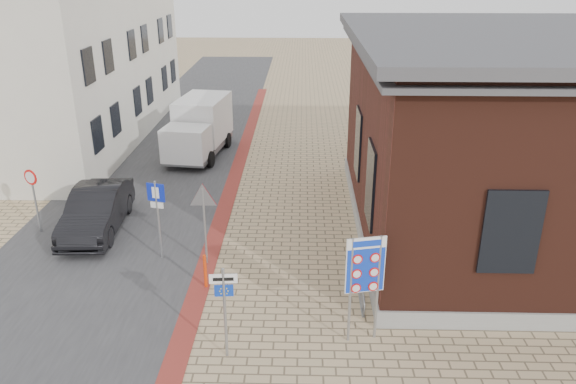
% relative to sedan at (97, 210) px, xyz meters
% --- Properties ---
extents(ground, '(120.00, 120.00, 0.00)m').
position_rel_sedan_xyz_m(ground, '(6.20, -6.46, -0.76)').
color(ground, tan).
rests_on(ground, ground).
extents(road_strip, '(7.00, 60.00, 0.02)m').
position_rel_sedan_xyz_m(road_strip, '(0.70, 8.54, -0.75)').
color(road_strip, '#38383A').
rests_on(road_strip, ground).
extents(curb_strip, '(0.60, 40.00, 0.02)m').
position_rel_sedan_xyz_m(curb_strip, '(4.20, 3.54, -0.75)').
color(curb_strip, maroon).
rests_on(curb_strip, ground).
extents(brick_building, '(13.00, 13.00, 6.80)m').
position_rel_sedan_xyz_m(brick_building, '(15.19, 0.53, 2.72)').
color(brick_building, gray).
rests_on(brick_building, ground).
extents(townhouse_near, '(7.40, 6.40, 8.30)m').
position_rel_sedan_xyz_m(townhouse_near, '(-4.79, 5.54, 3.40)').
color(townhouse_near, silver).
rests_on(townhouse_near, ground).
extents(townhouse_mid, '(7.40, 6.40, 9.10)m').
position_rel_sedan_xyz_m(townhouse_mid, '(-4.79, 11.54, 3.80)').
color(townhouse_mid, silver).
rests_on(townhouse_mid, ground).
extents(townhouse_far, '(7.40, 6.40, 8.30)m').
position_rel_sedan_xyz_m(townhouse_far, '(-4.79, 17.54, 3.40)').
color(townhouse_far, silver).
rests_on(townhouse_far, ground).
extents(bike_rack, '(0.08, 1.80, 0.60)m').
position_rel_sedan_xyz_m(bike_rack, '(8.85, -4.26, -0.50)').
color(bike_rack, slate).
rests_on(bike_rack, ground).
extents(sedan, '(1.90, 4.72, 1.53)m').
position_rel_sedan_xyz_m(sedan, '(0.00, 0.00, 0.00)').
color(sedan, black).
rests_on(sedan, ground).
extents(box_truck, '(2.73, 5.37, 2.69)m').
position_rel_sedan_xyz_m(box_truck, '(2.19, 8.38, 0.63)').
color(box_truck, slate).
rests_on(box_truck, ground).
extents(border_sign, '(0.96, 0.26, 2.86)m').
position_rel_sedan_xyz_m(border_sign, '(8.70, -5.96, 1.30)').
color(border_sign, gray).
rests_on(border_sign, ground).
extents(essen_sign, '(0.65, 0.09, 2.40)m').
position_rel_sedan_xyz_m(essen_sign, '(5.40, -6.70, 0.82)').
color(essen_sign, gray).
rests_on(essen_sign, ground).
extents(parking_sign, '(0.57, 0.18, 2.64)m').
position_rel_sedan_xyz_m(parking_sign, '(2.70, -1.96, 1.05)').
color(parking_sign, gray).
rests_on(parking_sign, ground).
extents(yield_sign, '(0.94, 0.08, 2.64)m').
position_rel_sedan_xyz_m(yield_sign, '(4.20, -2.27, 1.27)').
color(yield_sign, gray).
rests_on(yield_sign, ground).
extents(speed_sign, '(0.52, 0.24, 2.33)m').
position_rel_sedan_xyz_m(speed_sign, '(-2.01, -0.20, 0.79)').
color(speed_sign, gray).
rests_on(speed_sign, ground).
extents(bollard, '(0.10, 0.10, 1.06)m').
position_rel_sedan_xyz_m(bollard, '(4.40, -3.66, -0.23)').
color(bollard, red).
rests_on(bollard, ground).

